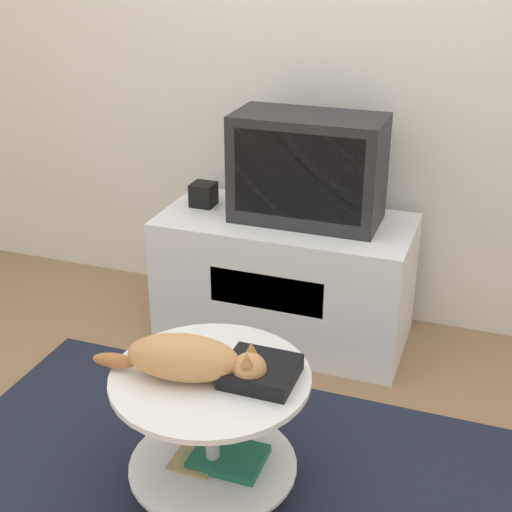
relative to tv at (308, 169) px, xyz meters
name	(u,v)px	position (x,y,z in m)	size (l,w,h in m)	color
ground_plane	(206,502)	(0.01, -1.10, -0.77)	(12.00, 12.00, 0.00)	#93704C
wall_back	(334,24)	(0.01, 0.32, 0.53)	(8.00, 0.05, 2.60)	silver
rug	(206,499)	(0.01, -1.10, -0.76)	(1.91, 1.36, 0.02)	#1E2333
tv_stand	(285,278)	(-0.08, -0.02, -0.50)	(1.06, 0.52, 0.55)	white
tv	(308,169)	(0.00, 0.00, 0.00)	(0.61, 0.30, 0.44)	#232326
speaker	(203,194)	(-0.47, 0.01, -0.17)	(0.10, 0.10, 0.10)	black
coffee_table	(213,422)	(0.02, -1.06, -0.48)	(0.60, 0.60, 0.44)	#B2B2B7
dvd_box	(261,372)	(0.17, -1.04, -0.29)	(0.21, 0.19, 0.05)	black
cat	(190,359)	(-0.03, -1.10, -0.25)	(0.53, 0.20, 0.14)	tan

